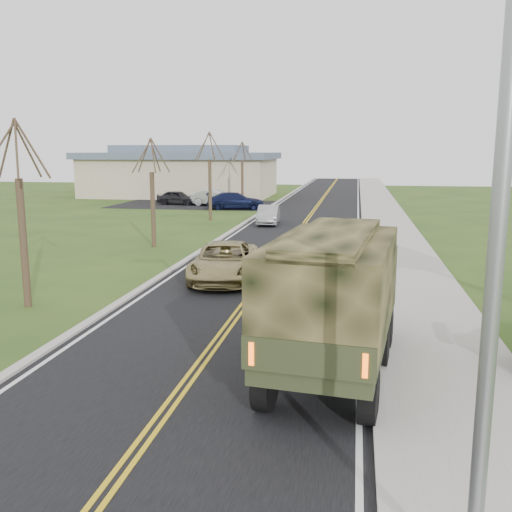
# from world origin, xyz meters

# --- Properties ---
(road) EXTENTS (8.00, 120.00, 0.01)m
(road) POSITION_xyz_m (0.00, 40.00, 0.01)
(road) COLOR black
(road) RESTS_ON ground
(curb_right) EXTENTS (0.30, 120.00, 0.12)m
(curb_right) POSITION_xyz_m (4.15, 40.00, 0.06)
(curb_right) COLOR #9E998E
(curb_right) RESTS_ON ground
(sidewalk_right) EXTENTS (3.20, 120.00, 0.10)m
(sidewalk_right) POSITION_xyz_m (5.90, 40.00, 0.05)
(sidewalk_right) COLOR #9E998E
(sidewalk_right) RESTS_ON ground
(curb_left) EXTENTS (0.30, 120.00, 0.10)m
(curb_left) POSITION_xyz_m (-4.15, 40.00, 0.05)
(curb_left) COLOR #9E998E
(curb_left) RESTS_ON ground
(street_light) EXTENTS (1.65, 0.22, 8.00)m
(street_light) POSITION_xyz_m (4.90, -0.50, 4.43)
(street_light) COLOR gray
(street_light) RESTS_ON ground
(bare_tree_a) EXTENTS (1.93, 2.26, 6.08)m
(bare_tree_a) POSITION_xyz_m (-7.00, 10.00, 2.63)
(bare_tree_a) COLOR #38281C
(bare_tree_a) RESTS_ON ground
(bare_tree_b) EXTENTS (1.83, 2.14, 5.73)m
(bare_tree_b) POSITION_xyz_m (-7.00, 22.00, 2.48)
(bare_tree_b) COLOR #38281C
(bare_tree_b) RESTS_ON ground
(bare_tree_c) EXTENTS (2.04, 2.39, 6.42)m
(bare_tree_c) POSITION_xyz_m (-7.00, 34.00, 2.78)
(bare_tree_c) COLOR #38281C
(bare_tree_c) RESTS_ON ground
(bare_tree_d) EXTENTS (1.88, 2.20, 5.91)m
(bare_tree_d) POSITION_xyz_m (-7.00, 46.00, 2.55)
(bare_tree_d) COLOR #38281C
(bare_tree_d) RESTS_ON ground
(commercial_building) EXTENTS (25.50, 21.50, 5.65)m
(commercial_building) POSITION_xyz_m (-15.98, 55.97, 2.69)
(commercial_building) COLOR tan
(commercial_building) RESTS_ON ground
(military_truck) EXTENTS (3.12, 7.00, 3.38)m
(military_truck) POSITION_xyz_m (3.18, 6.00, 1.94)
(military_truck) COLOR black
(military_truck) RESTS_ON ground
(suv_champagne) EXTENTS (3.04, 5.57, 1.48)m
(suv_champagne) POSITION_xyz_m (-1.50, 14.99, 0.74)
(suv_champagne) COLOR tan
(suv_champagne) RESTS_ON ground
(sedan_silver) EXTENTS (1.70, 4.09, 1.32)m
(sedan_silver) POSITION_xyz_m (-2.45, 32.47, 0.66)
(sedan_silver) COLOR #A9A8AD
(sedan_silver) RESTS_ON ground
(lot_car_dark) EXTENTS (4.14, 2.07, 1.36)m
(lot_car_dark) POSITION_xyz_m (-13.16, 45.44, 0.68)
(lot_car_dark) COLOR black
(lot_car_dark) RESTS_ON ground
(lot_car_silver) EXTENTS (4.78, 2.50, 1.50)m
(lot_car_silver) POSITION_xyz_m (-9.38, 44.89, 0.75)
(lot_car_silver) COLOR #B8B8BD
(lot_car_silver) RESTS_ON ground
(lot_car_navy) EXTENTS (5.41, 3.09, 1.48)m
(lot_car_navy) POSITION_xyz_m (-6.84, 42.26, 0.74)
(lot_car_navy) COLOR black
(lot_car_navy) RESTS_ON ground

